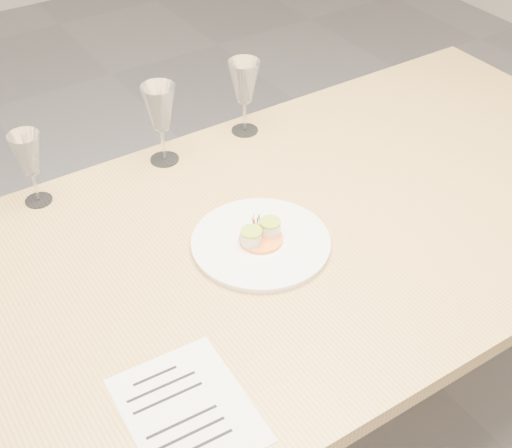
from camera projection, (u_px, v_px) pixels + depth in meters
dining_table at (227, 281)px, 1.62m from camera, size 2.40×1.00×0.75m
dinner_plate at (261, 242)px, 1.61m from camera, size 0.32×0.32×0.08m
recipe_sheet at (187, 410)px, 1.27m from camera, size 0.23×0.28×0.00m
wine_glass_1 at (28, 156)px, 1.66m from camera, size 0.08×0.08×0.19m
wine_glass_2 at (160, 109)px, 1.79m from camera, size 0.09×0.09×0.22m
wine_glass_3 at (244, 83)px, 1.90m from camera, size 0.09×0.09×0.21m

